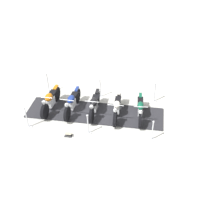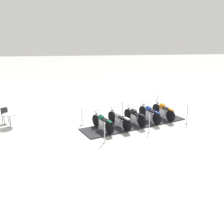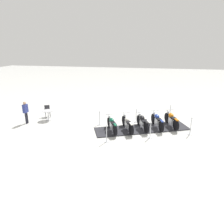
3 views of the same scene
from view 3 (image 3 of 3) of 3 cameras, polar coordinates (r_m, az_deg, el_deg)
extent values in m
plane|color=silver|center=(14.16, 8.51, -4.77)|extent=(80.00, 80.00, 0.00)
cube|color=#28282D|center=(14.15, 8.51, -4.67)|extent=(4.04, 6.59, 0.05)
cylinder|color=black|center=(15.49, 15.25, -1.56)|extent=(0.72, 0.36, 0.72)
cylinder|color=black|center=(14.23, 17.56, -3.55)|extent=(0.72, 0.36, 0.72)
cube|color=silver|center=(14.84, 16.37, -2.35)|extent=(0.57, 0.40, 0.41)
ellipsoid|color=#D16B0F|center=(14.83, 16.28, -0.92)|extent=(0.58, 0.48, 0.33)
cube|color=black|center=(14.45, 17.00, -1.70)|extent=(0.50, 0.42, 0.08)
cube|color=#D16B0F|center=(14.09, 17.71, -2.08)|extent=(0.42, 0.28, 0.06)
cylinder|color=silver|center=(15.31, 15.48, -0.60)|extent=(0.35, 0.18, 0.61)
cylinder|color=silver|center=(15.11, 15.74, 0.60)|extent=(0.27, 0.67, 0.04)
sphere|color=silver|center=(15.26, 15.53, 0.00)|extent=(0.18, 0.18, 0.18)
cylinder|color=black|center=(15.07, 11.56, -1.84)|extent=(0.71, 0.35, 0.71)
cylinder|color=black|center=(13.74, 13.70, -4.00)|extent=(0.71, 0.35, 0.71)
cube|color=silver|center=(14.38, 12.60, -2.69)|extent=(0.55, 0.36, 0.42)
ellipsoid|color=navy|center=(14.38, 12.51, -1.25)|extent=(0.62, 0.48, 0.31)
cube|color=black|center=(13.99, 13.15, -2.04)|extent=(0.49, 0.41, 0.08)
cube|color=navy|center=(13.60, 13.82, -2.48)|extent=(0.41, 0.26, 0.06)
cylinder|color=silver|center=(14.90, 11.74, -0.84)|extent=(0.31, 0.17, 0.61)
cylinder|color=silver|center=(14.71, 11.94, 0.39)|extent=(0.26, 0.63, 0.04)
sphere|color=silver|center=(14.86, 11.76, -0.22)|extent=(0.18, 0.18, 0.18)
cylinder|color=black|center=(14.64, 7.60, -2.23)|extent=(0.69, 0.39, 0.70)
cylinder|color=black|center=(13.38, 9.66, -4.35)|extent=(0.69, 0.39, 0.70)
cube|color=silver|center=(14.00, 8.59, -3.14)|extent=(0.58, 0.41, 0.37)
ellipsoid|color=black|center=(14.00, 8.46, -1.69)|extent=(0.63, 0.53, 0.35)
cube|color=black|center=(13.62, 9.12, -2.54)|extent=(0.49, 0.45, 0.08)
cube|color=black|center=(13.24, 9.74, -2.82)|extent=(0.41, 0.29, 0.06)
cylinder|color=silver|center=(14.46, 7.77, -1.25)|extent=(0.34, 0.20, 0.59)
cylinder|color=silver|center=(14.26, 7.96, -0.02)|extent=(0.28, 0.59, 0.04)
sphere|color=silver|center=(14.41, 7.79, -0.65)|extent=(0.18, 0.18, 0.18)
cylinder|color=black|center=(14.41, 3.43, -2.45)|extent=(0.69, 0.41, 0.70)
cylinder|color=black|center=(12.99, 5.43, -4.88)|extent=(0.69, 0.41, 0.70)
cube|color=silver|center=(13.69, 4.38, -3.53)|extent=(0.59, 0.44, 0.36)
ellipsoid|color=silver|center=(13.69, 4.24, -2.13)|extent=(0.51, 0.45, 0.30)
cube|color=black|center=(13.29, 4.84, -3.01)|extent=(0.51, 0.43, 0.08)
cube|color=silver|center=(12.85, 5.48, -3.32)|extent=(0.42, 0.31, 0.06)
cylinder|color=silver|center=(14.23, 3.54, -1.44)|extent=(0.30, 0.19, 0.60)
cylinder|color=silver|center=(14.04, 3.66, -0.18)|extent=(0.33, 0.66, 0.04)
sphere|color=silver|center=(14.20, 3.53, -0.82)|extent=(0.18, 0.18, 0.18)
cylinder|color=black|center=(14.10, -0.80, -2.93)|extent=(0.66, 0.41, 0.69)
cylinder|color=black|center=(12.82, 0.86, -5.14)|extent=(0.66, 0.41, 0.69)
cube|color=silver|center=(13.44, -0.01, -3.79)|extent=(0.50, 0.39, 0.41)
ellipsoid|color=#0F5138|center=(13.42, -0.15, -2.31)|extent=(0.59, 0.49, 0.29)
cube|color=black|center=(13.02, 0.41, -3.18)|extent=(0.60, 0.48, 0.08)
cube|color=#0F5138|center=(12.68, 0.87, -3.59)|extent=(0.40, 0.29, 0.06)
cylinder|color=silver|center=(13.93, -0.73, -1.91)|extent=(0.28, 0.19, 0.59)
cylinder|color=silver|center=(13.74, -0.66, -0.64)|extent=(0.31, 0.55, 0.04)
sphere|color=silver|center=(13.90, -0.76, -1.29)|extent=(0.18, 0.18, 0.18)
cylinder|color=silver|center=(12.23, -1.50, -8.35)|extent=(0.28, 0.28, 0.03)
cylinder|color=silver|center=(12.02, -1.52, -6.22)|extent=(0.05, 0.05, 0.97)
sphere|color=silver|center=(11.81, -1.54, -3.91)|extent=(0.09, 0.09, 0.09)
cylinder|color=silver|center=(16.44, 15.86, -1.94)|extent=(0.34, 0.34, 0.03)
cylinder|color=silver|center=(16.27, 16.02, -0.18)|extent=(0.05, 0.05, 1.04)
sphere|color=silver|center=(16.11, 16.19, 1.70)|extent=(0.09, 0.09, 0.09)
cylinder|color=silver|center=(14.17, 21.07, -5.79)|extent=(0.34, 0.34, 0.03)
cylinder|color=silver|center=(13.97, 21.32, -3.78)|extent=(0.05, 0.05, 1.05)
sphere|color=silver|center=(13.78, 21.58, -1.62)|extent=(0.09, 0.09, 0.09)
cylinder|color=silver|center=(14.81, -3.46, -3.49)|extent=(0.33, 0.33, 0.03)
cylinder|color=silver|center=(14.64, -3.50, -1.77)|extent=(0.05, 0.05, 0.92)
sphere|color=silver|center=(14.48, -3.54, 0.08)|extent=(0.09, 0.09, 0.09)
cylinder|color=silver|center=(12.95, 10.65, -7.11)|extent=(0.32, 0.32, 0.03)
cylinder|color=silver|center=(12.75, 10.78, -5.13)|extent=(0.05, 0.05, 0.95)
sphere|color=silver|center=(12.56, 10.92, -2.99)|extent=(0.09, 0.09, 0.09)
cylinder|color=silver|center=(15.40, 6.72, -2.71)|extent=(0.28, 0.28, 0.03)
cylinder|color=silver|center=(15.24, 6.78, -1.07)|extent=(0.05, 0.05, 0.91)
sphere|color=silver|center=(15.09, 6.85, 0.70)|extent=(0.09, 0.09, 0.09)
cube|color=#333338|center=(15.95, 9.16, -2.09)|extent=(0.31, 0.38, 0.02)
cube|color=beige|center=(15.90, 9.18, -1.65)|extent=(0.34, 0.37, 0.11)
cylinder|color=#B7B7BC|center=(16.44, -17.37, -2.09)|extent=(0.45, 0.45, 0.02)
cylinder|color=#B7B7BC|center=(16.32, -17.49, -0.88)|extent=(0.07, 0.07, 0.71)
cylinder|color=#B7B7BC|center=(16.21, -17.61, 0.36)|extent=(0.82, 0.82, 0.03)
cylinder|color=#2D2D33|center=(16.92, -17.02, -0.66)|extent=(0.03, 0.03, 0.48)
cylinder|color=#2D2D33|center=(16.91, -18.16, -0.79)|extent=(0.03, 0.03, 0.48)
cylinder|color=#2D2D33|center=(17.25, -17.11, -0.32)|extent=(0.03, 0.03, 0.48)
cylinder|color=#2D2D33|center=(17.23, -18.23, -0.44)|extent=(0.03, 0.03, 0.48)
cube|color=#3F3F47|center=(17.00, -17.71, 0.28)|extent=(0.55, 0.55, 0.04)
cube|color=#2D2D33|center=(17.11, -17.83, 1.18)|extent=(0.24, 0.35, 0.42)
cylinder|color=#23232D|center=(16.20, -22.78, -1.46)|extent=(0.12, 0.12, 0.84)
cylinder|color=#23232D|center=(16.09, -23.06, -1.62)|extent=(0.12, 0.12, 0.84)
cube|color=navy|center=(15.93, -23.24, 0.91)|extent=(0.40, 0.22, 0.60)
sphere|color=tan|center=(15.83, -23.42, 2.34)|extent=(0.22, 0.22, 0.22)
camera|label=1|loc=(22.82, -6.53, 24.99)|focal=44.97mm
camera|label=2|loc=(3.81, -104.68, -3.86)|focal=43.17mm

